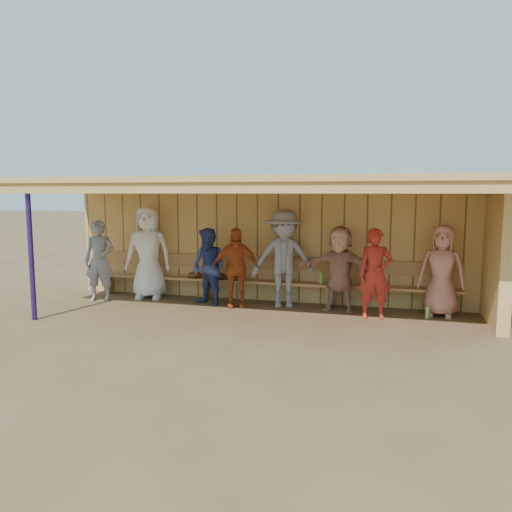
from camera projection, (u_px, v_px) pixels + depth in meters
The scene contains 12 objects.
ground at pixel (251, 314), 9.24m from camera, with size 90.00×90.00×0.00m, color brown.
player_a at pixel (100, 261), 10.33m from camera, with size 0.62×0.40×1.69m, color gray.
player_b at pixel (148, 252), 10.56m from camera, with size 0.96×0.63×1.97m, color white.
player_c at pixel (209, 267), 9.92m from camera, with size 0.75×0.59×1.55m, color navy.
player_d at pixel (235, 268), 9.78m from camera, with size 0.92×0.38×1.57m, color #BE481E.
player_e at pixel (284, 258), 9.78m from camera, with size 1.24×0.71×1.92m, color gray.
player_f at pixel (339, 269), 9.41m from camera, with size 1.51×0.48×1.63m, color tan.
player_g at pixel (375, 274), 8.89m from camera, with size 0.59×0.39×1.62m, color #B2281C.
player_h at pixel (442, 271), 9.02m from camera, with size 0.82×0.53×1.67m, color tan.
dugout_structure at pixel (280, 221), 9.58m from camera, with size 8.80×3.20×2.50m.
bench at pixel (266, 277), 10.24m from camera, with size 7.60×0.34×0.93m.
dugout_equipment at pixel (250, 279), 10.20m from camera, with size 5.12×0.62×0.80m.
Camera 1 is at (2.51, -8.68, 2.24)m, focal length 35.00 mm.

